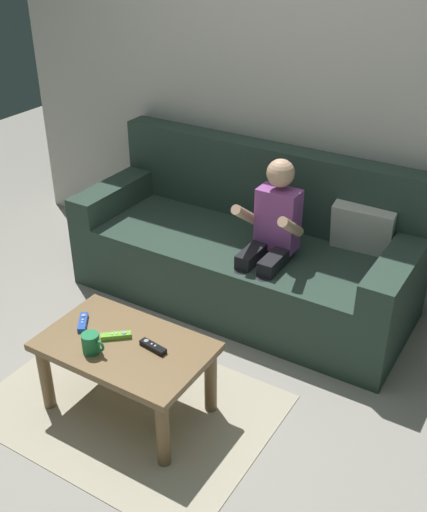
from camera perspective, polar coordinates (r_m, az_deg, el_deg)
The scene contains 10 objects.
ground_plane at distance 3.05m, azimuth -6.56°, elevation -15.42°, with size 8.43×8.43×0.00m, color #9E998E.
wall_back at distance 3.68m, azimuth 8.46°, elevation 15.33°, with size 4.22×0.05×2.50m, color beige.
couch at distance 3.76m, azimuth 3.19°, elevation 0.41°, with size 2.02×0.80×0.90m.
person_seated_on_couch at distance 3.40m, azimuth 5.21°, elevation 1.76°, with size 0.33×0.40×0.98m.
coffee_table at distance 2.95m, azimuth -8.04°, elevation -9.05°, with size 0.78×0.49×0.39m.
area_rug at distance 3.15m, azimuth -7.63°, elevation -13.51°, with size 1.36×0.99×0.01m, color #BCB299.
game_remote_blue_near_edge at distance 3.05m, azimuth -11.89°, elevation -5.97°, with size 0.11×0.14×0.03m.
game_remote_black_center at distance 2.85m, azimuth -5.63°, elevation -8.27°, with size 0.14×0.05×0.03m.
game_remote_lime_far_corner at distance 2.94m, azimuth -8.94°, elevation -7.24°, with size 0.13×0.12×0.03m.
coffee_mug at distance 2.85m, azimuth -11.15°, elevation -7.86°, with size 0.12×0.08×0.09m.
Camera 1 is at (1.39, -1.64, 2.16)m, focal length 43.60 mm.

